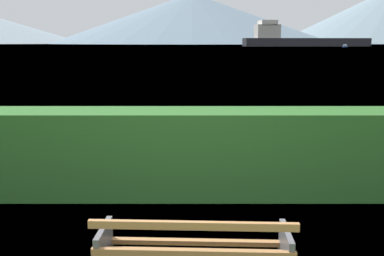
% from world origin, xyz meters
% --- Properties ---
extents(water_surface, '(620.00, 620.00, 0.00)m').
position_xyz_m(water_surface, '(0.00, 308.86, 0.00)').
color(water_surface, slate).
rests_on(water_surface, ground_plane).
extents(hedge_row, '(12.13, 0.87, 1.28)m').
position_xyz_m(hedge_row, '(0.00, 2.77, 0.64)').
color(hedge_row, '#285B23').
rests_on(hedge_row, ground_plane).
extents(cargo_ship_large, '(65.26, 16.11, 12.91)m').
position_xyz_m(cargo_ship_large, '(53.39, 222.12, 3.61)').
color(cargo_ship_large, '#232328').
rests_on(cargo_ship_large, water_surface).
extents(fishing_boat_near, '(3.79, 6.87, 1.25)m').
position_xyz_m(fishing_boat_near, '(68.02, 193.32, 0.44)').
color(fishing_boat_near, '#335693').
rests_on(fishing_boat_near, water_surface).
extents(distant_hills, '(849.83, 356.18, 75.38)m').
position_xyz_m(distant_hills, '(53.92, 580.39, 32.04)').
color(distant_hills, gray).
rests_on(distant_hills, ground_plane).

